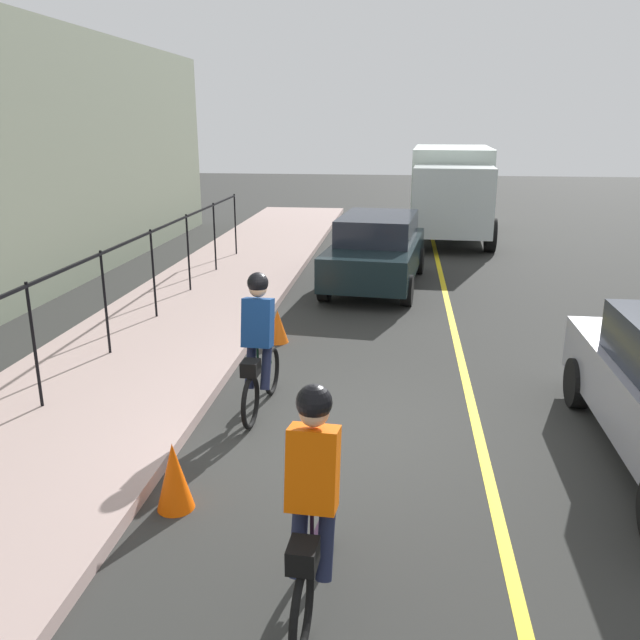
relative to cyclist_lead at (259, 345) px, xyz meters
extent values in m
plane|color=#2B2C2A|center=(-0.49, -1.11, -0.91)|extent=(80.00, 80.00, 0.00)
cube|color=yellow|center=(-0.49, -2.71, -0.91)|extent=(36.00, 0.12, 0.01)
cube|color=#A68D87|center=(-0.49, 2.29, -0.84)|extent=(40.00, 3.20, 0.15)
cylinder|color=black|center=(-0.48, 2.69, 0.04)|extent=(0.04, 0.04, 1.60)
cylinder|color=black|center=(1.51, 2.69, 0.04)|extent=(0.04, 0.04, 1.60)
cylinder|color=black|center=(3.49, 2.69, 0.04)|extent=(0.04, 0.04, 1.60)
cylinder|color=black|center=(5.48, 2.69, 0.04)|extent=(0.04, 0.04, 1.60)
cylinder|color=black|center=(7.47, 2.69, 0.04)|extent=(0.04, 0.04, 1.60)
cylinder|color=black|center=(9.46, 2.69, 0.04)|extent=(0.04, 0.04, 1.60)
cube|color=black|center=(0.51, 2.69, 0.79)|extent=(17.90, 0.04, 0.04)
torus|color=black|center=(0.60, -0.03, -0.58)|extent=(0.66, 0.10, 0.66)
torus|color=black|center=(-0.44, 0.02, -0.58)|extent=(0.66, 0.10, 0.66)
cube|color=black|center=(0.08, 0.00, -0.33)|extent=(0.93, 0.09, 0.24)
cylinder|color=black|center=(-0.07, 0.00, -0.18)|extent=(0.03, 0.03, 0.35)
cube|color=navy|center=(-0.02, 0.00, 0.29)|extent=(0.36, 0.38, 0.63)
sphere|color=tan|center=(0.03, 0.00, 0.71)|extent=(0.22, 0.22, 0.22)
sphere|color=black|center=(0.03, 0.00, 0.78)|extent=(0.26, 0.26, 0.26)
cylinder|color=#191E38|center=(-0.03, 0.10, -0.23)|extent=(0.34, 0.14, 0.65)
cylinder|color=#191E38|center=(-0.04, -0.10, -0.23)|extent=(0.34, 0.14, 0.65)
cube|color=black|center=(-0.39, 0.02, -0.16)|extent=(0.25, 0.21, 0.18)
torus|color=black|center=(-2.80, -1.18, -0.58)|extent=(0.66, 0.10, 0.66)
torus|color=black|center=(-3.85, -1.12, -0.58)|extent=(0.66, 0.10, 0.66)
cube|color=black|center=(-3.33, -1.15, -0.33)|extent=(0.93, 0.09, 0.24)
cylinder|color=black|center=(-3.48, -1.14, -0.18)|extent=(0.03, 0.03, 0.35)
cube|color=#DE5303|center=(-3.43, -1.14, 0.29)|extent=(0.36, 0.38, 0.63)
sphere|color=tan|center=(-3.38, -1.15, 0.71)|extent=(0.22, 0.22, 0.22)
sphere|color=black|center=(-3.38, -1.15, 0.78)|extent=(0.26, 0.26, 0.26)
cylinder|color=#191E38|center=(-3.44, -1.04, -0.23)|extent=(0.34, 0.14, 0.65)
cylinder|color=#191E38|center=(-3.45, -1.24, -0.23)|extent=(0.34, 0.14, 0.65)
cube|color=black|center=(-3.80, -1.12, -0.16)|extent=(0.25, 0.21, 0.18)
cylinder|color=black|center=(0.70, -4.06, -0.59)|extent=(0.64, 0.22, 0.64)
cube|color=black|center=(6.89, -1.17, -0.24)|extent=(4.56, 2.22, 0.70)
cube|color=#1E232D|center=(7.09, -1.19, 0.39)|extent=(2.61, 1.82, 0.56)
cylinder|color=black|center=(5.32, -1.87, -0.59)|extent=(0.66, 0.28, 0.64)
cylinder|color=black|center=(5.49, -0.18, -0.59)|extent=(0.66, 0.28, 0.64)
cylinder|color=black|center=(8.30, -2.16, -0.59)|extent=(0.66, 0.28, 0.64)
cylinder|color=black|center=(8.47, -0.47, -0.59)|extent=(0.66, 0.28, 0.64)
cube|color=silver|center=(14.74, -3.27, 0.72)|extent=(4.87, 2.62, 2.30)
cube|color=silver|center=(11.33, -3.11, 0.52)|extent=(1.92, 2.29, 1.90)
cylinder|color=black|center=(11.41, -4.24, -0.43)|extent=(0.97, 0.34, 0.96)
cylinder|color=black|center=(11.52, -2.00, -0.43)|extent=(0.97, 0.34, 0.96)
cylinder|color=black|center=(15.75, -4.44, -0.43)|extent=(0.97, 0.34, 0.96)
cylinder|color=black|center=(15.85, -2.21, -0.43)|extent=(0.97, 0.34, 0.96)
cone|color=#E85A0D|center=(2.76, 0.29, -0.63)|extent=(0.36, 0.36, 0.56)
cone|color=#F55004|center=(-2.24, 0.35, -0.57)|extent=(0.36, 0.36, 0.69)
camera|label=1|loc=(-7.53, -1.70, 2.66)|focal=36.68mm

